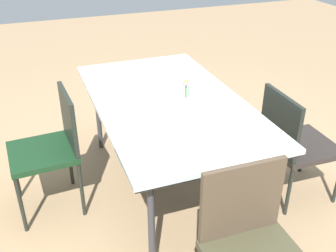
{
  "coord_description": "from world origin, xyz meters",
  "views": [
    {
      "loc": [
        -2.4,
        0.89,
        2.0
      ],
      "look_at": [
        0.05,
        -0.01,
        0.56
      ],
      "focal_mm": 42.36,
      "sensor_mm": 36.0,
      "label": 1
    }
  ],
  "objects_px": {
    "chair_near_left": "(293,140)",
    "flower_vase": "(186,99)",
    "dining_table": "(168,105)",
    "chair_end_left": "(253,244)",
    "chair_far_side": "(52,144)"
  },
  "relations": [
    {
      "from": "chair_near_left",
      "to": "flower_vase",
      "type": "height_order",
      "value": "flower_vase"
    },
    {
      "from": "dining_table",
      "to": "flower_vase",
      "type": "height_order",
      "value": "flower_vase"
    },
    {
      "from": "dining_table",
      "to": "chair_near_left",
      "type": "distance_m",
      "value": 0.97
    },
    {
      "from": "chair_end_left",
      "to": "chair_far_side",
      "type": "height_order",
      "value": "chair_end_left"
    },
    {
      "from": "dining_table",
      "to": "chair_end_left",
      "type": "distance_m",
      "value": 1.25
    },
    {
      "from": "flower_vase",
      "to": "dining_table",
      "type": "bearing_deg",
      "value": 11.87
    },
    {
      "from": "dining_table",
      "to": "chair_far_side",
      "type": "xyz_separation_m",
      "value": [
        0.09,
        0.85,
        -0.2
      ]
    },
    {
      "from": "chair_near_left",
      "to": "flower_vase",
      "type": "relative_size",
      "value": 3.62
    },
    {
      "from": "chair_near_left",
      "to": "dining_table",
      "type": "bearing_deg",
      "value": -114.44
    },
    {
      "from": "chair_far_side",
      "to": "chair_near_left",
      "type": "height_order",
      "value": "chair_far_side"
    },
    {
      "from": "chair_end_left",
      "to": "dining_table",
      "type": "bearing_deg",
      "value": -89.11
    },
    {
      "from": "chair_end_left",
      "to": "flower_vase",
      "type": "xyz_separation_m",
      "value": [
        1.01,
        -0.05,
        0.35
      ]
    },
    {
      "from": "dining_table",
      "to": "flower_vase",
      "type": "bearing_deg",
      "value": -168.13
    },
    {
      "from": "chair_end_left",
      "to": "chair_far_side",
      "type": "bearing_deg",
      "value": -56.5
    },
    {
      "from": "chair_far_side",
      "to": "flower_vase",
      "type": "bearing_deg",
      "value": -112.93
    }
  ]
}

